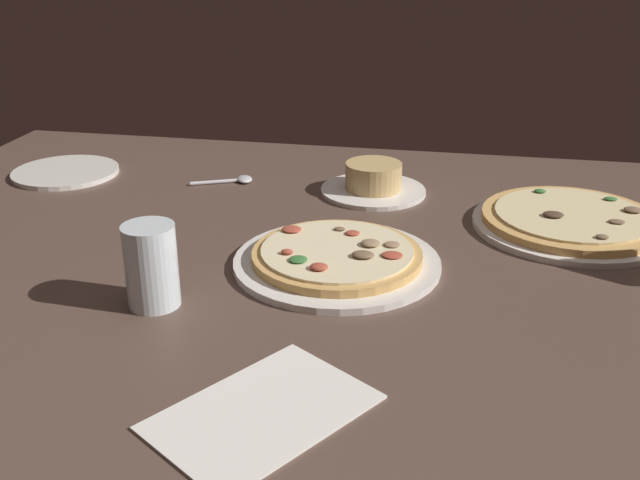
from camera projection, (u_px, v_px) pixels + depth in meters
dining_table at (304, 266)px, 107.93cm from camera, size 150.00×110.00×4.00cm
pizza_main at (337, 258)px, 102.79cm from camera, size 28.89×28.89×3.36cm
pizza_side at (571, 221)px, 115.33cm from camera, size 30.31×30.31×3.30cm
ramekin_on_saucer at (373, 182)px, 129.95cm from camera, size 18.48×18.48×5.47cm
water_glass at (152, 271)px, 91.09cm from camera, size 6.56×6.56×10.66cm
side_plate at (66, 172)px, 140.14cm from camera, size 19.70×19.70×0.90cm
paper_menu at (263, 412)px, 72.31cm from camera, size 23.37×25.32×0.30cm
spoon at (236, 180)px, 135.91cm from camera, size 11.32×6.76×1.00cm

